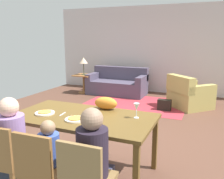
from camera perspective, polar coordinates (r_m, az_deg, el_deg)
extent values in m
cube|color=brown|center=(5.01, 2.31, -8.05)|extent=(6.86, 6.31, 0.02)
cube|color=beige|center=(7.80, 10.82, 9.24)|extent=(6.86, 0.10, 2.70)
cube|color=brown|center=(3.08, -6.91, -6.53)|extent=(1.79, 0.95, 0.04)
cube|color=brown|center=(3.40, -23.02, -12.44)|extent=(0.06, 0.06, 0.72)
cube|color=brown|center=(2.59, 5.73, -19.66)|extent=(0.06, 0.06, 0.72)
cube|color=brown|center=(3.97, -14.41, -8.28)|extent=(0.06, 0.06, 0.72)
cube|color=brown|center=(3.30, 10.10, -12.42)|extent=(0.06, 0.06, 0.72)
cylinder|color=silver|center=(3.24, -15.62, -5.39)|extent=(0.25, 0.25, 0.02)
cylinder|color=gold|center=(3.24, -15.64, -5.13)|extent=(0.17, 0.17, 0.01)
cylinder|color=#EEE5CF|center=(2.92, -8.68, -7.01)|extent=(0.25, 0.25, 0.02)
cylinder|color=gold|center=(2.92, -8.69, -6.73)|extent=(0.17, 0.17, 0.01)
cylinder|color=silver|center=(2.98, 5.77, -6.65)|extent=(0.06, 0.06, 0.01)
cylinder|color=silver|center=(2.97, 5.79, -5.77)|extent=(0.01, 0.01, 0.09)
cone|color=silver|center=(2.94, 5.82, -4.10)|extent=(0.07, 0.07, 0.09)
cube|color=silver|center=(3.17, -11.62, -5.71)|extent=(0.03, 0.15, 0.01)
cube|color=silver|center=(3.08, -3.37, -5.98)|extent=(0.03, 0.17, 0.01)
cube|color=olive|center=(2.94, -23.16, -14.98)|extent=(0.46, 0.46, 0.04)
cube|color=olive|center=(3.07, -17.82, -18.12)|extent=(0.04, 0.04, 0.41)
cube|color=olive|center=(3.27, -23.27, -16.58)|extent=(0.04, 0.04, 0.41)
cube|color=#313B4E|center=(3.12, -21.03, -17.37)|extent=(0.30, 0.37, 0.45)
cylinder|color=#9471B1|center=(2.87, -22.71, -10.08)|extent=(0.30, 0.30, 0.46)
sphere|color=beige|center=(2.77, -23.26, -3.85)|extent=(0.21, 0.21, 0.21)
cube|color=brown|center=(2.63, -15.26, -17.67)|extent=(0.43, 0.43, 0.04)
cube|color=brown|center=(2.40, -18.35, -14.80)|extent=(0.42, 0.05, 0.42)
cube|color=brown|center=(2.97, -15.81, -19.10)|extent=(0.04, 0.04, 0.41)
cylinder|color=#3C57B4|center=(2.59, -14.66, -13.54)|extent=(0.22, 0.22, 0.33)
sphere|color=#A07A5B|center=(2.50, -14.95, -8.70)|extent=(0.15, 0.15, 0.15)
cube|color=olive|center=(2.13, -7.84, -17.80)|extent=(0.42, 0.05, 0.42)
cylinder|color=#261D2B|center=(2.32, -4.67, -14.60)|extent=(0.30, 0.30, 0.46)
sphere|color=#96755D|center=(2.19, -4.82, -7.00)|extent=(0.21, 0.21, 0.21)
ellipsoid|color=orange|center=(3.30, -1.46, -3.24)|extent=(0.33, 0.18, 0.17)
cube|color=#A92F39|center=(6.47, 5.63, -3.28)|extent=(2.60, 1.80, 0.01)
cube|color=#4A4257|center=(7.44, 1.11, 0.45)|extent=(1.77, 0.84, 0.42)
cube|color=#4A4257|center=(7.68, 2.06, 3.92)|extent=(1.77, 0.20, 0.40)
cube|color=#4A4257|center=(7.71, -4.40, 3.17)|extent=(0.18, 0.84, 0.20)
cube|color=#4A4257|center=(7.13, 7.09, 2.38)|extent=(0.18, 0.84, 0.20)
cube|color=tan|center=(6.36, 18.03, -2.18)|extent=(1.20, 1.19, 0.42)
cube|color=tan|center=(6.06, 15.85, 1.24)|extent=(0.75, 0.74, 0.40)
cube|color=tan|center=(6.05, 20.28, -0.04)|extent=(0.72, 0.73, 0.20)
cube|color=tan|center=(6.55, 16.31, 1.11)|extent=(0.72, 0.73, 0.20)
cube|color=#976131|center=(7.64, -6.67, 3.39)|extent=(0.56, 0.56, 0.03)
cylinder|color=#976131|center=(7.69, -6.62, 1.25)|extent=(0.08, 0.08, 0.55)
cylinder|color=#976131|center=(7.74, -6.57, -0.64)|extent=(0.36, 0.36, 0.03)
cylinder|color=#40492D|center=(7.63, -6.68, 3.57)|extent=(0.16, 0.16, 0.02)
cylinder|color=#40492D|center=(7.61, -6.71, 4.91)|extent=(0.02, 0.02, 0.34)
cone|color=#D6B591|center=(7.58, -6.76, 6.86)|extent=(0.26, 0.26, 0.18)
cube|color=black|center=(5.97, 12.28, -3.57)|extent=(0.32, 0.16, 0.26)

